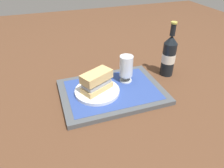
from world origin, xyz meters
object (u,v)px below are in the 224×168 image
(plate, at_px, (97,91))
(sandwich, at_px, (97,80))
(beer_glass, at_px, (126,67))
(beer_bottle, at_px, (169,55))

(plate, xyz_separation_m, sandwich, (0.00, 0.00, 0.05))
(beer_glass, xyz_separation_m, beer_bottle, (0.23, 0.02, 0.01))
(beer_bottle, bearing_deg, plate, -170.19)
(plate, xyz_separation_m, beer_glass, (0.15, 0.04, 0.06))
(sandwich, distance_m, beer_bottle, 0.38)
(sandwich, relative_size, beer_glass, 1.16)
(beer_glass, bearing_deg, beer_bottle, 5.84)
(sandwich, xyz_separation_m, beer_bottle, (0.38, 0.06, 0.03))
(plate, distance_m, beer_bottle, 0.39)
(sandwich, bearing_deg, plate, 180.00)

